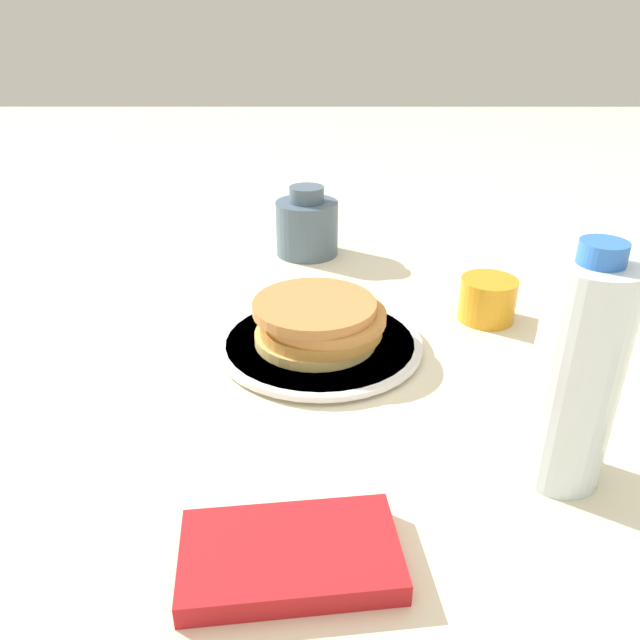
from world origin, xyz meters
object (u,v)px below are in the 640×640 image
Objects in this scene: juice_glass at (487,299)px; water_bottle_near at (576,375)px; cream_jug at (307,226)px; plate at (320,344)px; pancake_stack at (319,321)px.

water_bottle_near reaches higher than juice_glass.
water_bottle_near is (0.01, 0.31, 0.08)m from juice_glass.
cream_jug is (0.25, -0.25, 0.02)m from juice_glass.
juice_glass is (-0.23, -0.08, 0.02)m from plate.
plate is 3.36× the size of juice_glass.
cream_jug is 0.52× the size of water_bottle_near.
water_bottle_near is at bearing 88.30° from juice_glass.
plate is at bearing -165.21° from pancake_stack.
water_bottle_near is (-0.24, 0.56, 0.06)m from cream_jug.
cream_jug is (0.02, -0.33, 0.01)m from pancake_stack.
plate is at bearing 20.14° from juice_glass.
plate is at bearing -46.73° from water_bottle_near.
pancake_stack is (0.00, 0.00, 0.03)m from plate.
juice_glass is at bearing -159.89° from pancake_stack.
cream_jug is at bearing -86.25° from plate.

